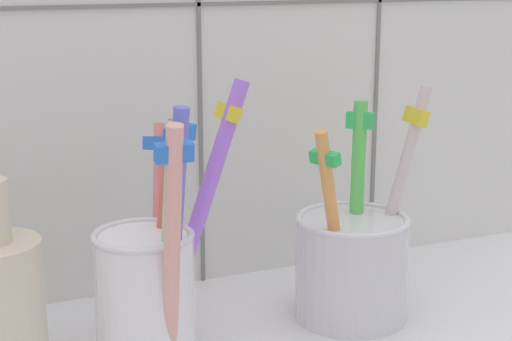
# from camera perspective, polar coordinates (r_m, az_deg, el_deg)

# --- Properties ---
(tile_wall_back) EXTENTS (0.64, 0.02, 0.45)m
(tile_wall_back) POSITION_cam_1_polar(r_m,az_deg,el_deg) (0.65, -4.33, 9.74)
(tile_wall_back) COLOR silver
(tile_wall_back) RESTS_ON ground
(toothbrush_cup_left) EXTENTS (0.11, 0.11, 0.18)m
(toothbrush_cup_left) POSITION_cam_1_polar(r_m,az_deg,el_deg) (0.54, -7.26, -7.65)
(toothbrush_cup_left) COLOR white
(toothbrush_cup_left) RESTS_ON counter_slab
(toothbrush_cup_right) EXTENTS (0.11, 0.08, 0.17)m
(toothbrush_cup_right) POSITION_cam_1_polar(r_m,az_deg,el_deg) (0.60, 6.96, -6.40)
(toothbrush_cup_right) COLOR silver
(toothbrush_cup_right) RESTS_ON counter_slab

